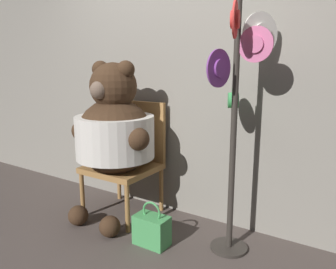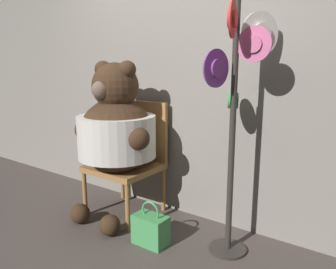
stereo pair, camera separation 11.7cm
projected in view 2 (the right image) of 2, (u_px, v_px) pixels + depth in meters
ground_plane at (131, 241)px, 2.59m from camera, size 14.00×14.00×0.00m
wall_back at (184, 76)px, 2.92m from camera, size 8.00×0.10×2.55m
chair at (131, 155)px, 3.07m from camera, size 0.59×0.56×1.03m
teddy_bear at (116, 131)px, 2.86m from camera, size 0.82×0.73×1.40m
hat_display_rack at (237, 103)px, 2.24m from camera, size 0.38×0.60×1.83m
handbag_on_ground at (151, 229)px, 2.52m from camera, size 0.27×0.16×0.35m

